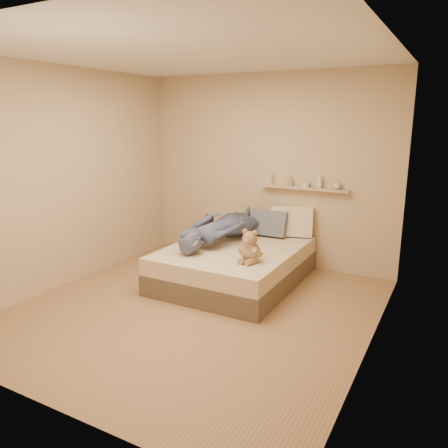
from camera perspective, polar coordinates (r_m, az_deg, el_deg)
The scene contains 10 objects.
room at distance 4.43m, azimuth -4.04°, elevation 4.58°, with size 3.80×3.80×3.80m.
bed at distance 5.47m, azimuth 1.41°, elevation -5.28°, with size 1.50×1.90×0.45m.
game_console at distance 5.02m, azimuth -4.30°, elevation -2.35°, with size 0.20×0.15×0.06m.
teddy_bear at distance 4.81m, azimuth 3.39°, elevation -3.21°, with size 0.31×0.29×0.37m.
dark_plush at distance 6.06m, azimuth -1.84°, elevation -0.08°, with size 0.17×0.17×0.26m.
pillow_cream at distance 5.92m, azimuth 8.86°, elevation 0.32°, with size 0.55×0.16×0.40m, color beige.
pillow_grey at distance 5.90m, azimuth 5.86°, elevation 0.06°, with size 0.50×0.14×0.34m, color slate.
person at distance 5.59m, azimuth -0.08°, elevation -0.33°, with size 0.60×1.64×0.39m, color #4E537B.
wall_shelf at distance 5.88m, azimuth 10.35°, elevation 4.62°, with size 1.20×0.12×0.03m, color tan.
shelf_bottles at distance 5.82m, azimuth 11.65°, elevation 5.35°, with size 0.98×0.12×0.19m.
Camera 1 is at (2.36, -3.68, 1.98)m, focal length 35.00 mm.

